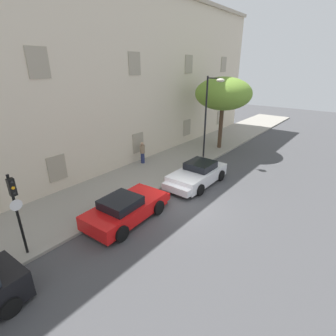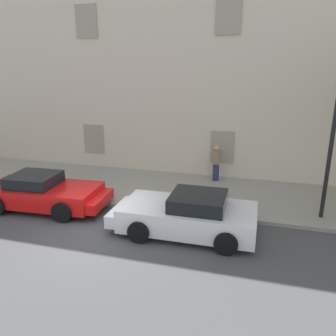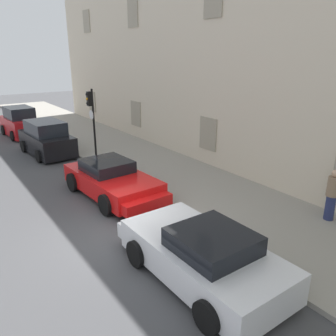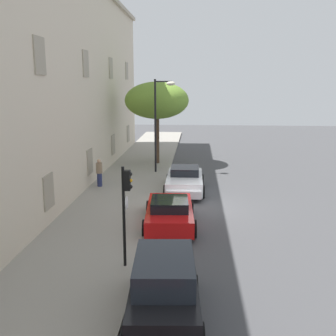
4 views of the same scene
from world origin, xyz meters
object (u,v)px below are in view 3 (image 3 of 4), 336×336
(traffic_light, at_px, (92,112))
(sportscar_red_lead, at_px, (114,181))
(sportscar_yellow_flank, at_px, (198,252))
(hatchback_distant, at_px, (47,139))
(pedestrian_admiring, at_px, (332,195))
(hatchback_parked, at_px, (20,123))

(traffic_light, bearing_deg, sportscar_red_lead, -14.42)
(sportscar_yellow_flank, bearing_deg, traffic_light, 170.65)
(sportscar_red_lead, height_order, hatchback_distant, hatchback_distant)
(hatchback_distant, distance_m, pedestrian_admiring, 13.85)
(sportscar_red_lead, bearing_deg, hatchback_parked, -177.79)
(hatchback_parked, distance_m, pedestrian_admiring, 18.85)
(sportscar_red_lead, xyz_separation_m, traffic_light, (-4.40, 1.13, 1.86))
(hatchback_parked, height_order, traffic_light, traffic_light)
(hatchback_parked, xyz_separation_m, hatchback_distant, (5.21, 0.13, -0.03))
(sportscar_red_lead, distance_m, sportscar_yellow_flank, 5.47)
(hatchback_parked, bearing_deg, pedestrian_admiring, 15.59)
(sportscar_red_lead, xyz_separation_m, sportscar_yellow_flank, (5.45, -0.49, 0.00))
(sportscar_yellow_flank, bearing_deg, sportscar_red_lead, 174.85)
(sportscar_red_lead, relative_size, pedestrian_admiring, 2.87)
(hatchback_parked, xyz_separation_m, pedestrian_admiring, (18.15, 5.07, 0.13))
(sportscar_red_lead, distance_m, traffic_light, 4.91)
(traffic_light, distance_m, pedestrian_admiring, 10.87)
(sportscar_red_lead, xyz_separation_m, pedestrian_admiring, (5.80, 4.59, 0.37))
(hatchback_parked, height_order, pedestrian_admiring, hatchback_parked)
(traffic_light, bearing_deg, hatchback_parked, -168.58)
(hatchback_parked, distance_m, traffic_light, 8.28)
(hatchback_parked, xyz_separation_m, traffic_light, (7.96, 1.61, 1.62))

